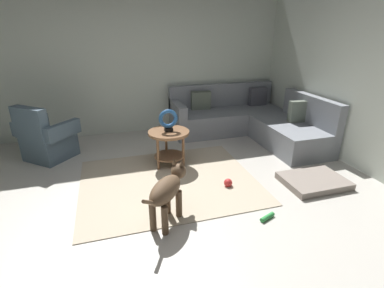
# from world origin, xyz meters

# --- Properties ---
(ground_plane) EXTENTS (6.00, 6.00, 0.10)m
(ground_plane) POSITION_xyz_m (0.00, 0.00, -0.05)
(ground_plane) COLOR beige
(wall_back) EXTENTS (6.00, 0.12, 2.70)m
(wall_back) POSITION_xyz_m (0.00, 2.94, 1.35)
(wall_back) COLOR silver
(wall_back) RESTS_ON ground_plane
(area_rug) EXTENTS (2.30, 1.90, 0.01)m
(area_rug) POSITION_xyz_m (0.15, 0.70, 0.01)
(area_rug) COLOR #BCAD93
(area_rug) RESTS_ON ground_plane
(sectional_couch) EXTENTS (2.20, 2.25, 0.88)m
(sectional_couch) POSITION_xyz_m (1.99, 2.01, 0.29)
(sectional_couch) COLOR gray
(sectional_couch) RESTS_ON ground_plane
(armchair) EXTENTS (1.00, 0.98, 0.88)m
(armchair) POSITION_xyz_m (-1.51, 1.96, 0.32)
(armchair) COLOR #4C6070
(armchair) RESTS_ON ground_plane
(side_table) EXTENTS (0.60, 0.60, 0.54)m
(side_table) POSITION_xyz_m (0.27, 1.19, 0.42)
(side_table) COLOR brown
(side_table) RESTS_ON ground_plane
(torus_sculpture) EXTENTS (0.28, 0.08, 0.33)m
(torus_sculpture) POSITION_xyz_m (0.27, 1.19, 0.71)
(torus_sculpture) COLOR black
(torus_sculpture) RESTS_ON side_table
(dog_bed_mat) EXTENTS (0.80, 0.60, 0.09)m
(dog_bed_mat) POSITION_xyz_m (1.98, 0.08, 0.04)
(dog_bed_mat) COLOR gray
(dog_bed_mat) RESTS_ON ground_plane
(dog) EXTENTS (0.59, 0.68, 0.63)m
(dog) POSITION_xyz_m (-0.03, -0.13, 0.38)
(dog) COLOR brown
(dog) RESTS_ON ground_plane
(dog_toy_ball) EXTENTS (0.11, 0.11, 0.11)m
(dog_toy_ball) POSITION_xyz_m (0.87, 0.35, 0.05)
(dog_toy_ball) COLOR red
(dog_toy_ball) RESTS_ON ground_plane
(dog_toy_rope) EXTENTS (0.20, 0.12, 0.05)m
(dog_toy_rope) POSITION_xyz_m (1.00, -0.42, 0.03)
(dog_toy_rope) COLOR green
(dog_toy_rope) RESTS_ON ground_plane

